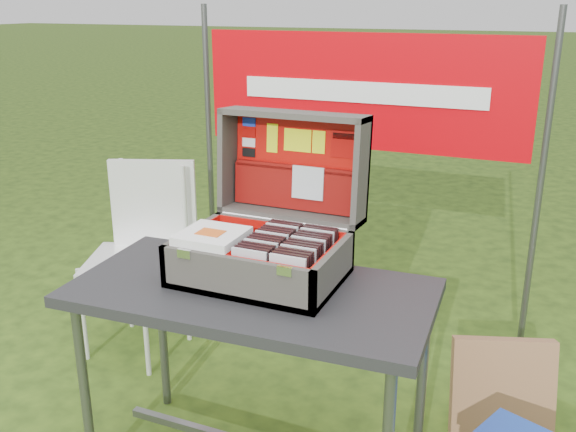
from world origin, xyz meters
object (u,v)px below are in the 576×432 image
at_px(table, 254,384).
at_px(chair, 133,263).
at_px(suitcase, 267,200).
at_px(cardboard_box, 502,391).

bearing_deg(table, chair, 145.37).
relative_size(table, chair, 1.30).
height_order(suitcase, cardboard_box, suitcase).
relative_size(table, cardboard_box, 2.89).
height_order(table, cardboard_box, table).
distance_m(table, suitcase, 0.68).
bearing_deg(suitcase, cardboard_box, 28.61).
distance_m(suitcase, cardboard_box, 1.26).
bearing_deg(table, suitcase, 88.58).
distance_m(suitcase, chair, 1.20).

